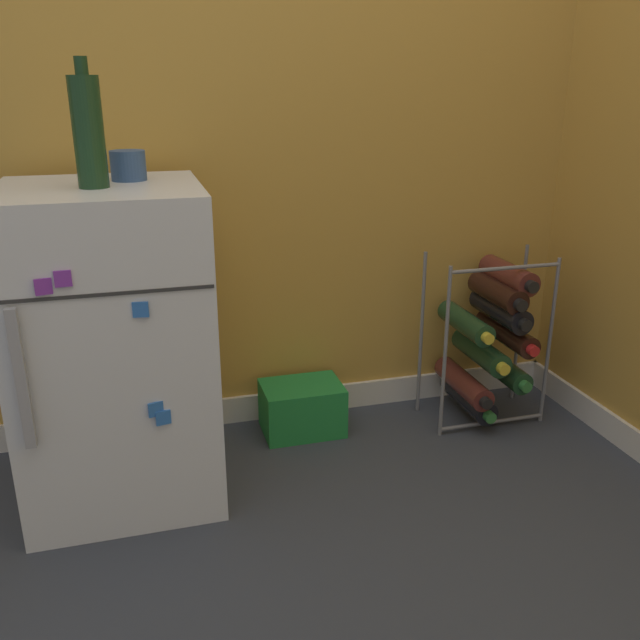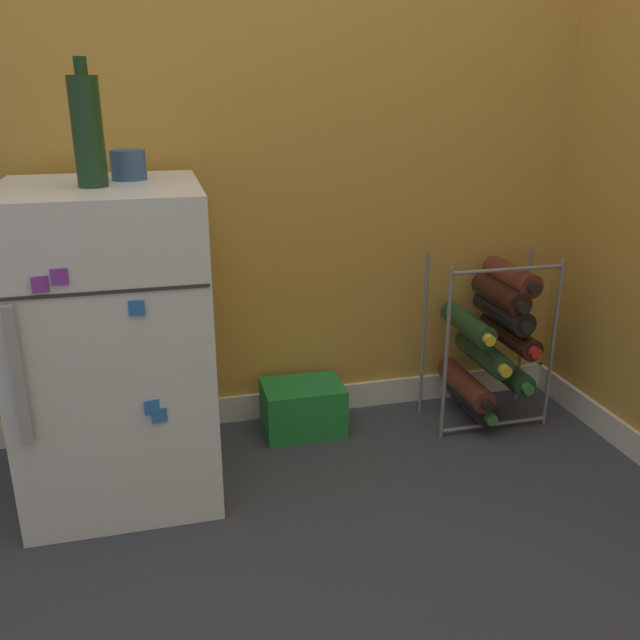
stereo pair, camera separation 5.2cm
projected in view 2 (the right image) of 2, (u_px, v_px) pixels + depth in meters
ground_plane at (332, 535)px, 1.71m from camera, size 14.00×14.00×0.00m
wall_back at (271, 25)px, 1.95m from camera, size 6.99×0.07×2.50m
mini_fridge at (114, 345)px, 1.80m from camera, size 0.49×0.52×0.85m
wine_rack at (491, 340)px, 2.22m from camera, size 0.38×0.32×0.57m
soda_box at (303, 408)px, 2.20m from camera, size 0.26×0.18×0.16m
fridge_top_cup at (128, 165)px, 1.74m from camera, size 0.09×0.09×0.08m
fridge_top_bottle at (88, 131)px, 1.59m from camera, size 0.07×0.07×0.29m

